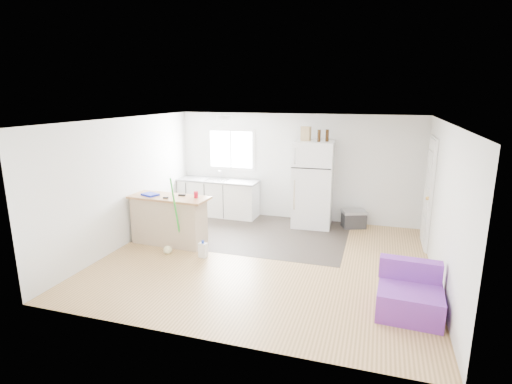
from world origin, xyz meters
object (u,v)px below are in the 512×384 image
cooler (354,219)px  mop (170,241)px  cardboard_box (306,134)px  blue_tray (150,194)px  purple_seat (409,296)px  peninsula (169,220)px  bottle_left (319,136)px  kitchen_cabinets (218,197)px  cleaner_jug (203,250)px  refrigerator (313,184)px  bottle_right (327,135)px  red_cup (196,195)px

cooler → mop: size_ratio=0.41×
cardboard_box → blue_tray: bearing=-143.9°
purple_seat → cardboard_box: bearing=125.2°
peninsula → bottle_left: 3.46m
peninsula → cooler: (3.33, 2.03, -0.28)m
kitchen_cabinets → cleaner_jug: (0.72, -2.46, -0.30)m
peninsula → purple_seat: peninsula is taller
refrigerator → cooler: size_ratio=3.15×
bottle_left → cardboard_box: bearing=165.8°
cleaner_jug → mop: bearing=-173.6°
refrigerator → kitchen_cabinets: bearing=174.8°
kitchen_cabinets → cooler: size_ratio=3.30×
kitchen_cabinets → purple_seat: 5.28m
blue_tray → cardboard_box: bearing=36.1°
cardboard_box → bottle_left: size_ratio=1.20×
peninsula → bottle_left: bottle_left is taller
cooler → blue_tray: 4.30m
purple_seat → mop: size_ratio=0.59×
refrigerator → bottle_right: (0.26, -0.03, 1.05)m
bottle_right → peninsula: bearing=-145.1°
kitchen_cabinets → refrigerator: bearing=-1.1°
refrigerator → purple_seat: size_ratio=2.21×
cooler → red_cup: red_cup is taller
blue_tray → bottle_left: bottle_left is taller
purple_seat → cleaner_jug: 3.48m
mop → cardboard_box: (2.01, 2.32, 1.78)m
kitchen_cabinets → bottle_left: 2.83m
purple_seat → bottle_left: 3.97m
purple_seat → blue_tray: blue_tray is taller
cleaner_jug → cardboard_box: bearing=65.6°
blue_tray → cooler: bearing=29.3°
cooler → purple_seat: (0.94, -3.36, 0.05)m
cooler → mop: mop is taller
bottle_right → red_cup: bearing=-139.6°
peninsula → mop: mop is taller
red_cup → bottle_left: (1.99, 1.74, 0.98)m
refrigerator → mop: (-2.19, -2.36, -0.70)m
cleaner_jug → blue_tray: bearing=168.1°
bottle_left → mop: bearing=-135.7°
refrigerator → purple_seat: 3.79m
bottle_left → bottle_right: size_ratio=1.00×
refrigerator → red_cup: size_ratio=15.49×
mop → red_cup: bearing=54.3°
cleaner_jug → bottle_right: bottle_right is taller
purple_seat → mop: (-4.02, 0.88, -0.01)m
cleaner_jug → red_cup: red_cup is taller
cooler → bottle_left: 1.97m
cooler → bottle_right: 1.90m
red_cup → bottle_right: (2.14, 1.83, 0.98)m
red_cup → cardboard_box: size_ratio=0.40×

